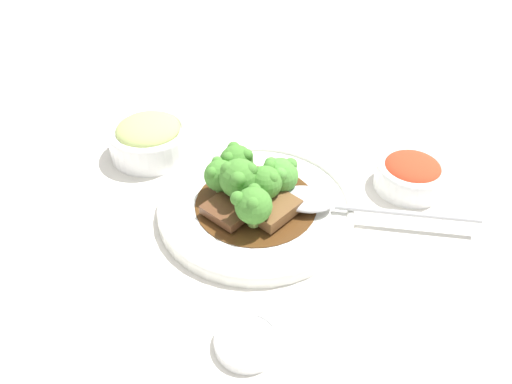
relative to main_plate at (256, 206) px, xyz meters
name	(u,v)px	position (x,y,z in m)	size (l,w,h in m)	color
ground_plane	(256,212)	(0.00, 0.00, -0.01)	(4.00, 4.00, 0.00)	silver
main_plate	(256,206)	(0.00, 0.00, 0.00)	(0.25, 0.25, 0.02)	white
beef_strip_0	(226,212)	(0.03, -0.03, 0.01)	(0.06, 0.07, 0.01)	#56331E
beef_strip_1	(275,210)	(0.02, 0.02, 0.02)	(0.07, 0.07, 0.02)	brown
beef_strip_2	(258,180)	(-0.04, 0.00, 0.01)	(0.04, 0.06, 0.01)	#56331E
broccoli_floret_0	(280,175)	(-0.02, 0.03, 0.04)	(0.05, 0.05, 0.05)	#8EB756
broccoli_floret_1	(265,180)	(0.00, 0.01, 0.04)	(0.04, 0.04, 0.05)	#8EB756
broccoli_floret_2	(237,161)	(-0.05, -0.03, 0.04)	(0.04, 0.04, 0.05)	#7FA84C
broccoli_floret_3	(239,180)	(0.00, -0.02, 0.05)	(0.05, 0.05, 0.06)	#7FA84C
broccoli_floret_4	(250,205)	(0.04, 0.00, 0.04)	(0.04, 0.04, 0.05)	#7FA84C
broccoli_floret_5	(220,175)	(-0.02, -0.05, 0.04)	(0.04, 0.04, 0.05)	#7FA84C
serving_spoon	(320,203)	(0.01, 0.08, 0.02)	(0.06, 0.25, 0.01)	#B7B7BC
side_bowl_kimchi	(411,173)	(-0.07, 0.20, 0.01)	(0.10, 0.10, 0.04)	white
side_bowl_appetizer	(149,137)	(-0.12, -0.16, 0.02)	(0.12, 0.12, 0.06)	white
sauce_dish	(248,340)	(0.20, 0.01, 0.00)	(0.07, 0.07, 0.01)	white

